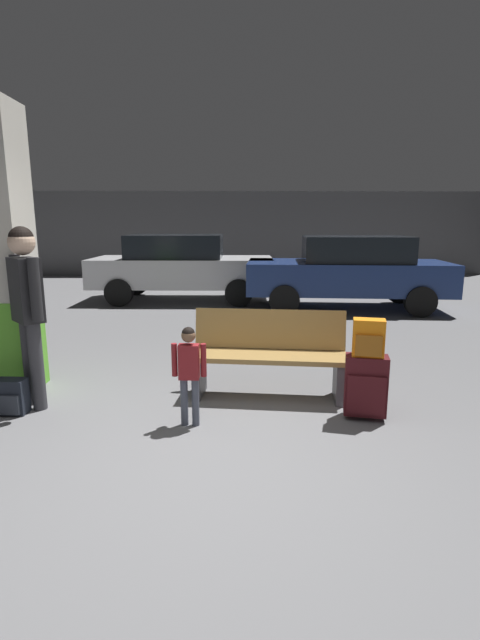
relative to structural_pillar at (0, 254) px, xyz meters
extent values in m
cube|color=slate|center=(2.20, 2.29, -1.52)|extent=(18.00, 18.00, 0.10)
cube|color=#565658|center=(2.20, 11.15, -0.07)|extent=(18.00, 0.12, 2.80)
cube|color=#66C633|center=(0.00, 0.00, -0.97)|extent=(0.57, 0.57, 1.00)
cube|color=#9E7A42|center=(2.77, -0.30, -1.03)|extent=(1.64, 0.64, 0.05)
cube|color=#9E7A42|center=(2.80, -0.05, -0.79)|extent=(1.60, 0.32, 0.42)
cube|color=#4C4C51|center=(2.05, -0.21, -1.26)|extent=(0.13, 0.41, 0.41)
cube|color=#4C4C51|center=(3.48, -0.39, -1.26)|extent=(0.13, 0.41, 0.41)
cube|color=#471419|center=(3.62, -0.85, -1.15)|extent=(0.41, 0.28, 0.56)
cube|color=#471419|center=(3.60, -0.96, -1.21)|extent=(0.34, 0.10, 0.36)
cube|color=#A5A5AA|center=(3.64, -0.77, -0.88)|extent=(0.14, 0.05, 0.02)
cylinder|color=black|center=(3.48, -0.73, -1.45)|extent=(0.03, 0.05, 0.04)
cylinder|color=black|center=(3.79, -0.80, -1.45)|extent=(0.03, 0.05, 0.04)
cube|color=orange|center=(3.62, -0.85, -0.70)|extent=(0.31, 0.22, 0.34)
cube|color=#9E5918|center=(3.60, -0.94, -0.75)|extent=(0.23, 0.09, 0.19)
cylinder|color=black|center=(3.62, -0.85, -0.54)|extent=(0.06, 0.04, 0.02)
cylinder|color=#4C5160|center=(2.06, -0.97, -1.25)|extent=(0.07, 0.07, 0.44)
cylinder|color=#4C5160|center=(1.96, -0.96, -1.25)|extent=(0.07, 0.07, 0.44)
cube|color=maroon|center=(2.01, -0.97, -0.87)|extent=(0.19, 0.12, 0.31)
cylinder|color=maroon|center=(2.14, -0.97, -0.86)|extent=(0.05, 0.05, 0.30)
cylinder|color=maroon|center=(1.88, -0.96, -0.86)|extent=(0.05, 0.05, 0.30)
sphere|color=brown|center=(2.01, -0.97, -0.64)|extent=(0.12, 0.12, 0.12)
sphere|color=black|center=(2.01, -0.97, -0.62)|extent=(0.11, 0.11, 0.11)
cylinder|color=#E5D84C|center=(1.95, -0.87, -0.86)|extent=(0.06, 0.06, 0.10)
cylinder|color=red|center=(1.95, -0.87, -0.78)|extent=(0.01, 0.01, 0.06)
cylinder|color=#38383D|center=(0.51, -0.56, -1.04)|extent=(0.13, 0.13, 0.86)
cylinder|color=#38383D|center=(0.38, -0.41, -1.04)|extent=(0.13, 0.13, 0.86)
cube|color=#232326|center=(0.44, -0.48, -0.30)|extent=(0.39, 0.40, 0.61)
cylinder|color=#232326|center=(0.61, -0.67, -0.27)|extent=(0.10, 0.10, 0.58)
cylinder|color=#232326|center=(0.28, -0.29, -0.27)|extent=(0.10, 0.10, 0.58)
sphere|color=beige|center=(0.44, -0.48, 0.14)|extent=(0.24, 0.24, 0.24)
sphere|color=black|center=(0.44, -0.48, 0.18)|extent=(0.22, 0.22, 0.22)
cube|color=#1E232D|center=(0.29, -0.66, -1.30)|extent=(0.29, 0.18, 0.34)
cube|color=#333842|center=(0.28, -0.75, -1.35)|extent=(0.23, 0.05, 0.19)
cylinder|color=black|center=(0.29, -0.66, -1.14)|extent=(0.06, 0.03, 0.02)
cube|color=navy|center=(4.82, 4.74, -0.80)|extent=(4.25, 2.09, 0.64)
cube|color=black|center=(4.96, 4.73, -0.22)|extent=(2.24, 1.74, 0.52)
cylinder|color=black|center=(3.44, 4.07, -1.17)|extent=(0.62, 0.26, 0.60)
cylinder|color=black|center=(3.60, 5.66, -1.17)|extent=(0.62, 0.26, 0.60)
cylinder|color=black|center=(6.03, 3.82, -1.17)|extent=(0.62, 0.26, 0.60)
cylinder|color=black|center=(6.19, 5.41, -1.17)|extent=(0.62, 0.26, 0.60)
cube|color=silver|center=(1.30, 5.89, -0.80)|extent=(4.15, 1.83, 0.64)
cube|color=black|center=(1.15, 5.90, -0.22)|extent=(2.15, 1.61, 0.52)
cylinder|color=black|center=(2.62, 6.65, -1.17)|extent=(0.61, 0.22, 0.60)
cylinder|color=black|center=(2.57, 5.05, -1.17)|extent=(0.61, 0.22, 0.60)
cylinder|color=black|center=(0.03, 6.73, -1.17)|extent=(0.61, 0.22, 0.60)
cylinder|color=black|center=(-0.03, 5.13, -1.17)|extent=(0.61, 0.22, 0.60)
camera|label=1|loc=(2.37, -4.88, 0.33)|focal=26.10mm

